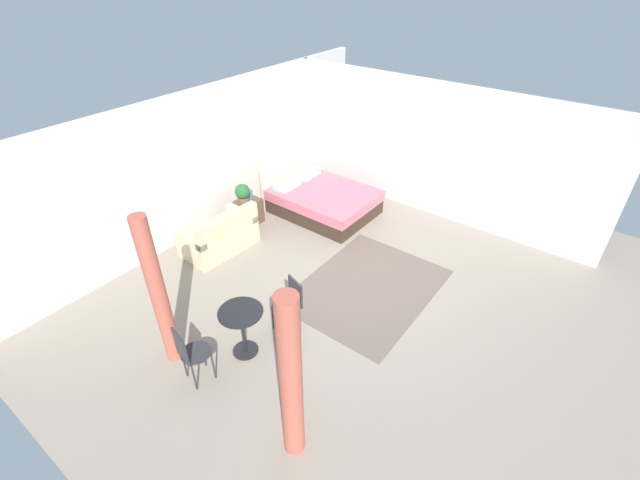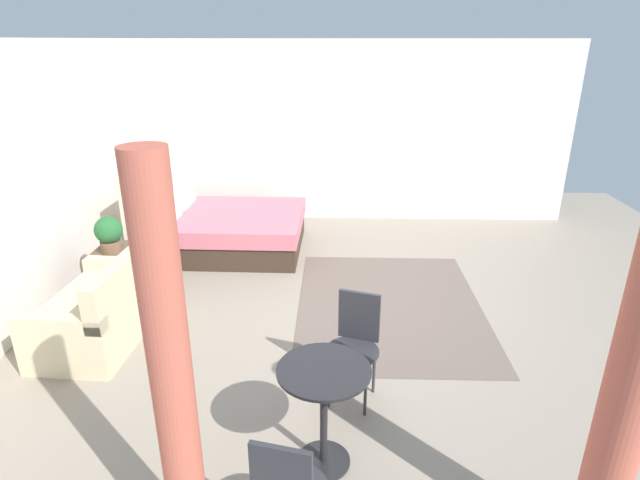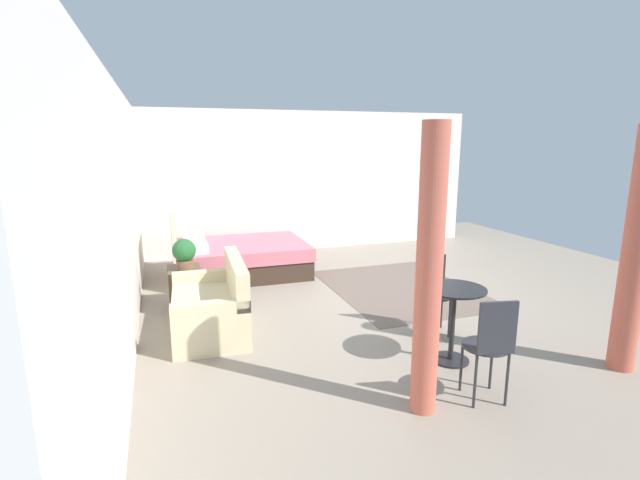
{
  "view_description": "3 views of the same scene",
  "coord_description": "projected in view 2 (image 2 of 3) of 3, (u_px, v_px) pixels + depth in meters",
  "views": [
    {
      "loc": [
        -4.76,
        -3.02,
        4.71
      ],
      "look_at": [
        -0.23,
        0.41,
        0.81
      ],
      "focal_mm": 24.29,
      "sensor_mm": 36.0,
      "label": 1
    },
    {
      "loc": [
        -4.74,
        0.24,
        2.65
      ],
      "look_at": [
        -0.3,
        0.38,
        0.9
      ],
      "focal_mm": 28.53,
      "sensor_mm": 36.0,
      "label": 2
    },
    {
      "loc": [
        -5.68,
        2.9,
        2.12
      ],
      "look_at": [
        0.33,
        0.81,
        0.76
      ],
      "focal_mm": 26.19,
      "sensor_mm": 36.0,
      "label": 3
    }
  ],
  "objects": [
    {
      "name": "curtain_right",
      "position": [
        172.0,
        382.0,
        2.43
      ],
      "size": [
        0.2,
        0.2,
        2.26
      ],
      "color": "#C15B47",
      "rests_on": "ground"
    },
    {
      "name": "wall_right",
      "position": [
        352.0,
        133.0,
        7.68
      ],
      "size": [
        0.12,
        6.56,
        2.67
      ],
      "primitive_type": "cube",
      "color": "silver",
      "rests_on": "ground"
    },
    {
      "name": "nightstand",
      "position": [
        118.0,
        270.0,
        5.67
      ],
      "size": [
        0.51,
        0.41,
        0.52
      ],
      "color": "brown",
      "rests_on": "ground"
    },
    {
      "name": "wall_back",
      "position": [
        25.0,
        184.0,
        4.98
      ],
      "size": [
        9.01,
        0.12,
        2.67
      ],
      "primitive_type": "cube",
      "color": "silver",
      "rests_on": "ground"
    },
    {
      "name": "area_rug",
      "position": [
        389.0,
        305.0,
        5.44
      ],
      "size": [
        2.54,
        1.94,
        0.01
      ],
      "primitive_type": "cube",
      "color": "#66564C",
      "rests_on": "ground"
    },
    {
      "name": "couch",
      "position": [
        102.0,
        311.0,
        4.76
      ],
      "size": [
        1.35,
        0.85,
        0.83
      ],
      "color": "beige",
      "rests_on": "ground"
    },
    {
      "name": "curtain_left",
      "position": [
        630.0,
        391.0,
        2.36
      ],
      "size": [
        0.24,
        0.24,
        2.26
      ],
      "color": "#C15B47",
      "rests_on": "ground"
    },
    {
      "name": "ground_plane",
      "position": [
        357.0,
        310.0,
        5.38
      ],
      "size": [
        9.01,
        9.56,
        0.02
      ],
      "primitive_type": "cube",
      "color": "gray"
    },
    {
      "name": "potted_plant",
      "position": [
        109.0,
        233.0,
        5.4
      ],
      "size": [
        0.29,
        0.29,
        0.4
      ],
      "color": "brown",
      "rests_on": "nightstand"
    },
    {
      "name": "bed",
      "position": [
        220.0,
        229.0,
        6.82
      ],
      "size": [
        1.58,
        2.09,
        1.19
      ],
      "color": "#38281E",
      "rests_on": "ground"
    },
    {
      "name": "cafe_chair_near_window",
      "position": [
        356.0,
        337.0,
        3.91
      ],
      "size": [
        0.51,
        0.51,
        0.86
      ],
      "color": "#2D2D33",
      "rests_on": "ground"
    },
    {
      "name": "vase",
      "position": [
        117.0,
        237.0,
        5.65
      ],
      "size": [
        0.08,
        0.08,
        0.19
      ],
      "color": "slate",
      "rests_on": "nightstand"
    },
    {
      "name": "balcony_table",
      "position": [
        324.0,
        399.0,
        3.24
      ],
      "size": [
        0.6,
        0.6,
        0.75
      ],
      "color": "black",
      "rests_on": "ground"
    }
  ]
}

